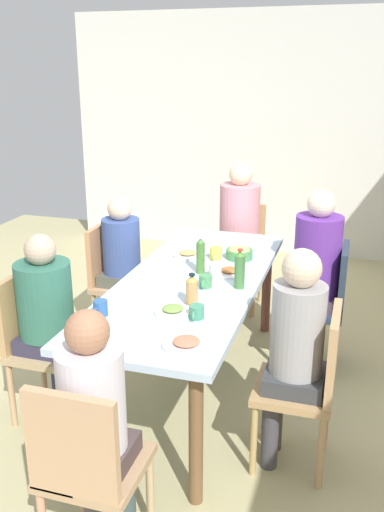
{
  "coord_description": "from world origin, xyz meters",
  "views": [
    {
      "loc": [
        3.1,
        0.95,
        2.04
      ],
      "look_at": [
        0.0,
        0.0,
        0.93
      ],
      "focal_mm": 39.21,
      "sensor_mm": 36.0,
      "label": 1
    }
  ],
  "objects_px": {
    "chair_0": "(310,380)",
    "person_5": "(47,311)",
    "person_3": "(239,223)",
    "person_4": "(123,256)",
    "chair_4": "(113,276)",
    "bottle_0": "(240,270)",
    "chair_1": "(326,300)",
    "plate_2": "(230,272)",
    "cup_0": "(216,253)",
    "person_0": "(294,342)",
    "cup_2": "(100,308)",
    "dining_table": "(192,291)",
    "plate_3": "(173,311)",
    "bottle_1": "(200,256)",
    "bottle_2": "(192,291)",
    "plate_1": "(188,254)",
    "chair_2": "(87,465)",
    "cup_1": "(215,272)",
    "plate_0": "(186,344)",
    "cup_4": "(205,281)",
    "chair_5": "(37,338)",
    "person_1": "(315,265)",
    "bowl_0": "(239,253)",
    "chair_3": "(241,249)",
    "person_2": "(94,416)",
    "cup_3": "(196,312)"
  },
  "relations": [
    {
      "from": "person_3",
      "to": "cup_3",
      "type": "relative_size",
      "value": 11.18
    },
    {
      "from": "chair_1",
      "to": "person_4",
      "type": "distance_m",
      "value": 1.51
    },
    {
      "from": "plate_0",
      "to": "plate_1",
      "type": "distance_m",
      "value": 1.31
    },
    {
      "from": "chair_4",
      "to": "bottle_0",
      "type": "xyz_separation_m",
      "value": [
        0.6,
        1.11,
        0.38
      ]
    },
    {
      "from": "plate_1",
      "to": "cup_2",
      "type": "xyz_separation_m",
      "value": [
        1.06,
        -0.16,
        0.03
      ]
    },
    {
      "from": "cup_4",
      "to": "bottle_0",
      "type": "height_order",
      "value": "bottle_0"
    },
    {
      "from": "person_3",
      "to": "plate_1",
      "type": "distance_m",
      "value": 0.98
    },
    {
      "from": "plate_0",
      "to": "cup_2",
      "type": "xyz_separation_m",
      "value": [
        -0.2,
        -0.54,
        0.03
      ]
    },
    {
      "from": "person_4",
      "to": "person_2",
      "type": "bearing_deg",
      "value": 20.31
    },
    {
      "from": "person_1",
      "to": "plate_1",
      "type": "bearing_deg",
      "value": -81.08
    },
    {
      "from": "plate_2",
      "to": "plate_3",
      "type": "relative_size",
      "value": 1.04
    },
    {
      "from": "plate_2",
      "to": "cup_4",
      "type": "xyz_separation_m",
      "value": [
        0.26,
        -0.09,
        0.02
      ]
    },
    {
      "from": "bottle_1",
      "to": "bottle_2",
      "type": "xyz_separation_m",
      "value": [
        0.51,
        0.1,
        -0.03
      ]
    },
    {
      "from": "chair_1",
      "to": "person_5",
      "type": "distance_m",
      "value": 1.86
    },
    {
      "from": "chair_5",
      "to": "cup_4",
      "type": "bearing_deg",
      "value": 115.15
    },
    {
      "from": "dining_table",
      "to": "plate_3",
      "type": "bearing_deg",
      "value": 5.35
    },
    {
      "from": "person_1",
      "to": "cup_2",
      "type": "height_order",
      "value": "person_1"
    },
    {
      "from": "chair_2",
      "to": "person_3",
      "type": "distance_m",
      "value": 2.84
    },
    {
      "from": "person_2",
      "to": "chair_4",
      "type": "height_order",
      "value": "person_2"
    },
    {
      "from": "person_0",
      "to": "plate_0",
      "type": "bearing_deg",
      "value": -56.49
    },
    {
      "from": "chair_4",
      "to": "bottle_1",
      "type": "xyz_separation_m",
      "value": [
        0.42,
        0.82,
        0.38
      ]
    },
    {
      "from": "person_3",
      "to": "plate_2",
      "type": "height_order",
      "value": "person_3"
    },
    {
      "from": "bottle_0",
      "to": "cup_1",
      "type": "bearing_deg",
      "value": -120.43
    },
    {
      "from": "chair_4",
      "to": "cup_1",
      "type": "relative_size",
      "value": 8.05
    },
    {
      "from": "person_5",
      "to": "plate_1",
      "type": "xyz_separation_m",
      "value": [
        -0.94,
        0.55,
        0.09
      ]
    },
    {
      "from": "chair_0",
      "to": "cup_2",
      "type": "relative_size",
      "value": 7.99
    },
    {
      "from": "person_4",
      "to": "cup_0",
      "type": "distance_m",
      "value": 0.78
    },
    {
      "from": "person_5",
      "to": "bowl_0",
      "type": "relative_size",
      "value": 6.31
    },
    {
      "from": "bottle_1",
      "to": "person_2",
      "type": "bearing_deg",
      "value": -0.8
    },
    {
      "from": "person_0",
      "to": "chair_5",
      "type": "relative_size",
      "value": 1.34
    },
    {
      "from": "chair_3",
      "to": "cup_1",
      "type": "xyz_separation_m",
      "value": [
        1.41,
        0.14,
        0.31
      ]
    },
    {
      "from": "chair_0",
      "to": "plate_0",
      "type": "bearing_deg",
      "value": -61.01
    },
    {
      "from": "chair_2",
      "to": "cup_4",
      "type": "relative_size",
      "value": 8.0
    },
    {
      "from": "person_0",
      "to": "person_2",
      "type": "bearing_deg",
      "value": -40.5
    },
    {
      "from": "chair_0",
      "to": "person_5",
      "type": "relative_size",
      "value": 0.78
    },
    {
      "from": "plate_0",
      "to": "plate_3",
      "type": "bearing_deg",
      "value": -151.39
    },
    {
      "from": "plate_1",
      "to": "cup_0",
      "type": "xyz_separation_m",
      "value": [
        -0.0,
        0.2,
        0.03
      ]
    },
    {
      "from": "cup_0",
      "to": "person_0",
      "type": "bearing_deg",
      "value": 34.91
    },
    {
      "from": "chair_1",
      "to": "plate_2",
      "type": "relative_size",
      "value": 4.21
    },
    {
      "from": "dining_table",
      "to": "chair_2",
      "type": "xyz_separation_m",
      "value": [
        1.46,
        0.0,
        -0.18
      ]
    },
    {
      "from": "cup_0",
      "to": "bottle_1",
      "type": "bearing_deg",
      "value": -5.11
    },
    {
      "from": "plate_2",
      "to": "bottle_0",
      "type": "xyz_separation_m",
      "value": [
        0.21,
        0.1,
        0.1
      ]
    },
    {
      "from": "person_3",
      "to": "person_4",
      "type": "bearing_deg",
      "value": -40.31
    },
    {
      "from": "chair_0",
      "to": "plate_0",
      "type": "distance_m",
      "value": 0.7
    },
    {
      "from": "person_3",
      "to": "chair_4",
      "type": "distance_m",
      "value": 1.18
    },
    {
      "from": "plate_2",
      "to": "cup_2",
      "type": "distance_m",
      "value": 0.96
    },
    {
      "from": "person_5",
      "to": "cup_1",
      "type": "height_order",
      "value": "person_5"
    },
    {
      "from": "person_3",
      "to": "cup_0",
      "type": "bearing_deg",
      "value": 2.75
    },
    {
      "from": "dining_table",
      "to": "chair_3",
      "type": "bearing_deg",
      "value": 180.0
    },
    {
      "from": "chair_2",
      "to": "cup_1",
      "type": "bearing_deg",
      "value": 174.84
    }
  ]
}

